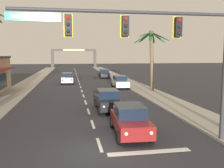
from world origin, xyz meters
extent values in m
plane|color=#2D2D33|center=(0.00, 0.00, 0.00)|extent=(220.00, 220.00, 0.00)
cube|color=#9E998E|center=(7.80, 20.00, 0.07)|extent=(3.20, 110.00, 0.14)
cube|color=#9E998E|center=(-7.80, 20.00, 0.07)|extent=(3.20, 110.00, 0.14)
cube|color=silver|center=(0.00, 0.73, 0.00)|extent=(0.16, 2.00, 0.01)
cube|color=silver|center=(0.00, 4.47, 0.00)|extent=(0.16, 2.00, 0.01)
cube|color=silver|center=(0.00, 8.22, 0.00)|extent=(0.16, 2.00, 0.01)
cube|color=silver|center=(0.00, 11.96, 0.00)|extent=(0.16, 2.00, 0.01)
cube|color=silver|center=(0.00, 15.71, 0.00)|extent=(0.16, 2.00, 0.01)
cube|color=silver|center=(0.00, 19.45, 0.00)|extent=(0.16, 2.00, 0.01)
cube|color=silver|center=(0.00, 23.20, 0.00)|extent=(0.16, 2.00, 0.01)
cube|color=silver|center=(0.00, 26.94, 0.00)|extent=(0.16, 2.00, 0.01)
cube|color=silver|center=(0.00, 30.69, 0.00)|extent=(0.16, 2.00, 0.01)
cube|color=silver|center=(0.00, 34.43, 0.00)|extent=(0.16, 2.00, 0.01)
cube|color=silver|center=(0.00, 38.18, 0.00)|extent=(0.16, 2.00, 0.01)
cube|color=silver|center=(0.00, 41.92, 0.00)|extent=(0.16, 2.00, 0.01)
cube|color=silver|center=(0.00, 45.67, 0.00)|extent=(0.16, 2.00, 0.01)
cube|color=silver|center=(0.00, 49.41, 0.00)|extent=(0.16, 2.00, 0.01)
cube|color=silver|center=(0.00, 53.16, 0.00)|extent=(0.16, 2.00, 0.01)
cube|color=silver|center=(0.00, 56.90, 0.00)|extent=(0.16, 2.00, 0.01)
cube|color=silver|center=(0.00, 60.65, 0.00)|extent=(0.16, 2.00, 0.01)
cube|color=silver|center=(0.00, 64.39, 0.00)|extent=(0.16, 2.00, 0.01)
cube|color=silver|center=(0.00, 68.14, 0.00)|extent=(0.16, 2.00, 0.01)
cube|color=silver|center=(2.20, -0.60, 0.00)|extent=(4.00, 0.44, 0.01)
cylinder|color=#2D2D33|center=(6.40, 0.19, 3.61)|extent=(0.22, 0.22, 7.23)
cylinder|color=#2D2D33|center=(1.17, 0.19, 6.50)|extent=(10.45, 0.16, 0.16)
cube|color=black|center=(3.79, 0.17, 5.86)|extent=(0.32, 0.26, 0.92)
sphere|color=red|center=(3.79, 0.03, 6.16)|extent=(0.17, 0.17, 0.17)
sphere|color=black|center=(3.79, 0.03, 5.86)|extent=(0.17, 0.17, 0.17)
sphere|color=black|center=(3.79, 0.03, 5.56)|extent=(0.17, 0.17, 0.17)
cube|color=yellow|center=(3.79, 0.33, 5.86)|extent=(0.42, 0.03, 1.04)
cube|color=black|center=(1.17, 0.17, 5.86)|extent=(0.32, 0.26, 0.92)
sphere|color=red|center=(1.17, 0.03, 6.16)|extent=(0.17, 0.17, 0.17)
sphere|color=black|center=(1.17, 0.03, 5.86)|extent=(0.17, 0.17, 0.17)
sphere|color=black|center=(1.17, 0.03, 5.56)|extent=(0.17, 0.17, 0.17)
cube|color=yellow|center=(1.17, 0.33, 5.86)|extent=(0.42, 0.03, 1.04)
cube|color=black|center=(-1.44, 0.17, 5.86)|extent=(0.32, 0.26, 0.92)
sphere|color=red|center=(-1.44, 0.03, 6.16)|extent=(0.17, 0.17, 0.17)
sphere|color=black|center=(-1.44, 0.03, 5.86)|extent=(0.17, 0.17, 0.17)
sphere|color=black|center=(-1.44, 0.03, 5.56)|extent=(0.17, 0.17, 0.17)
cube|color=yellow|center=(-1.44, 0.33, 5.86)|extent=(0.42, 0.03, 1.04)
cube|color=#147A6B|center=(-2.93, 0.19, 6.18)|extent=(2.37, 0.05, 0.36)
cube|color=white|center=(-2.93, 0.16, 6.18)|extent=(1.89, 0.01, 0.12)
cube|color=maroon|center=(1.92, 2.06, 0.68)|extent=(1.96, 4.38, 0.72)
cube|color=black|center=(1.93, 2.21, 1.36)|extent=(1.70, 2.27, 0.64)
cylinder|color=black|center=(2.72, 0.60, 0.32)|extent=(0.25, 0.65, 0.64)
cylinder|color=black|center=(0.99, 0.68, 0.32)|extent=(0.25, 0.65, 0.64)
cylinder|color=black|center=(2.85, 3.43, 0.32)|extent=(0.25, 0.65, 0.64)
cylinder|color=black|center=(1.13, 3.51, 0.32)|extent=(0.25, 0.65, 0.64)
sphere|color=#F9EFC6|center=(2.44, -0.14, 0.76)|extent=(0.18, 0.18, 0.18)
sphere|color=#F9EFC6|center=(1.20, -0.08, 0.76)|extent=(0.18, 0.18, 0.18)
cube|color=red|center=(2.68, 4.18, 0.78)|extent=(0.24, 0.07, 0.20)
cube|color=red|center=(1.37, 4.24, 0.78)|extent=(0.24, 0.07, 0.20)
cube|color=black|center=(1.61, 8.37, 0.68)|extent=(1.77, 4.31, 0.72)
cube|color=black|center=(1.61, 8.52, 1.36)|extent=(1.61, 2.20, 0.64)
cylinder|color=black|center=(2.47, 6.94, 0.32)|extent=(0.22, 0.64, 0.64)
cylinder|color=black|center=(0.74, 6.95, 0.32)|extent=(0.22, 0.64, 0.64)
cylinder|color=black|center=(2.48, 9.78, 0.32)|extent=(0.22, 0.64, 0.64)
cylinder|color=black|center=(0.75, 9.79, 0.32)|extent=(0.22, 0.64, 0.64)
sphere|color=#F9EFC6|center=(2.22, 6.19, 0.76)|extent=(0.18, 0.18, 0.18)
sphere|color=#F9EFC6|center=(0.98, 6.20, 0.76)|extent=(0.18, 0.18, 0.18)
cube|color=red|center=(2.28, 10.52, 0.78)|extent=(0.24, 0.06, 0.20)
cube|color=red|center=(0.96, 10.53, 0.78)|extent=(0.24, 0.06, 0.20)
cube|color=silver|center=(-1.88, 27.70, 0.68)|extent=(1.80, 4.32, 0.72)
cube|color=black|center=(-1.88, 27.55, 1.36)|extent=(1.62, 2.22, 0.64)
cylinder|color=black|center=(-2.75, 29.11, 0.32)|extent=(0.23, 0.64, 0.64)
cylinder|color=black|center=(-1.03, 29.12, 0.32)|extent=(0.23, 0.64, 0.64)
cylinder|color=black|center=(-2.73, 26.27, 0.32)|extent=(0.23, 0.64, 0.64)
cylinder|color=black|center=(-1.00, 26.29, 0.32)|extent=(0.23, 0.64, 0.64)
sphere|color=#B2B2AD|center=(-2.52, 29.86, 0.76)|extent=(0.18, 0.18, 0.18)
sphere|color=#B2B2AD|center=(-1.28, 29.87, 0.76)|extent=(0.18, 0.18, 0.18)
cube|color=red|center=(-2.52, 25.53, 0.78)|extent=(0.24, 0.06, 0.20)
cube|color=red|center=(-1.20, 25.54, 0.78)|extent=(0.24, 0.06, 0.20)
cube|color=silver|center=(5.26, 21.20, 0.68)|extent=(1.86, 4.34, 0.72)
cube|color=black|center=(5.27, 21.35, 1.36)|extent=(1.65, 2.24, 0.64)
cylinder|color=black|center=(6.09, 19.76, 0.32)|extent=(0.23, 0.64, 0.64)
cylinder|color=black|center=(4.37, 19.80, 0.32)|extent=(0.23, 0.64, 0.64)
cylinder|color=black|center=(6.16, 22.60, 0.32)|extent=(0.23, 0.64, 0.64)
cylinder|color=black|center=(4.43, 22.64, 0.32)|extent=(0.23, 0.64, 0.64)
sphere|color=#B2B2AD|center=(5.83, 19.02, 0.76)|extent=(0.18, 0.18, 0.18)
sphere|color=#B2B2AD|center=(4.59, 19.05, 0.76)|extent=(0.18, 0.18, 0.18)
cube|color=red|center=(5.97, 23.35, 0.78)|extent=(0.24, 0.07, 0.20)
cube|color=red|center=(4.65, 23.38, 0.78)|extent=(0.24, 0.07, 0.20)
cube|color=black|center=(5.14, 35.85, 0.68)|extent=(1.89, 4.35, 0.72)
cube|color=black|center=(5.14, 36.00, 1.36)|extent=(1.67, 2.25, 0.64)
cylinder|color=black|center=(5.96, 34.41, 0.32)|extent=(0.24, 0.65, 0.64)
cylinder|color=black|center=(4.23, 34.46, 0.32)|extent=(0.24, 0.65, 0.64)
cylinder|color=black|center=(6.04, 37.24, 0.32)|extent=(0.24, 0.65, 0.64)
cylinder|color=black|center=(4.32, 37.30, 0.32)|extent=(0.24, 0.65, 0.64)
sphere|color=#B2B2AD|center=(5.69, 33.66, 0.76)|extent=(0.18, 0.18, 0.18)
sphere|color=#B2B2AD|center=(4.45, 33.70, 0.76)|extent=(0.18, 0.18, 0.18)
cube|color=red|center=(5.87, 37.99, 0.78)|extent=(0.24, 0.07, 0.20)
cube|color=red|center=(4.55, 38.03, 0.78)|extent=(0.24, 0.07, 0.20)
cylinder|color=brown|center=(8.45, 17.55, 3.54)|extent=(0.72, 0.43, 7.09)
ellipsoid|color=#1E5123|center=(9.41, 17.30, 6.67)|extent=(2.34, 0.91, 1.14)
ellipsoid|color=#1E5123|center=(8.82, 18.50, 6.56)|extent=(1.41, 2.13, 1.35)
ellipsoid|color=#1E5123|center=(7.81, 18.53, 6.61)|extent=(1.39, 2.19, 1.26)
ellipsoid|color=#1E5123|center=(7.30, 17.87, 6.54)|extent=(2.20, 1.04, 1.40)
ellipsoid|color=#1E5123|center=(7.35, 16.84, 6.87)|extent=(2.19, 1.77, 0.75)
ellipsoid|color=#1E5123|center=(7.92, 16.55, 6.58)|extent=(1.18, 2.22, 1.33)
ellipsoid|color=#1E5123|center=(8.88, 16.69, 6.50)|extent=(1.52, 2.01, 1.47)
sphere|color=#4C4223|center=(8.31, 17.55, 7.13)|extent=(0.60, 0.60, 0.60)
cube|color=#423D38|center=(-7.14, 73.34, 2.84)|extent=(0.90, 0.90, 5.68)
cube|color=#423D38|center=(7.14, 73.34, 2.84)|extent=(0.90, 0.90, 5.68)
cube|color=#423D38|center=(0.00, 73.34, 6.03)|extent=(15.17, 0.60, 0.70)
cube|color=tan|center=(0.00, 73.02, 6.03)|extent=(7.14, 0.08, 0.56)
camera|label=1|loc=(-1.39, -11.19, 4.55)|focal=39.37mm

